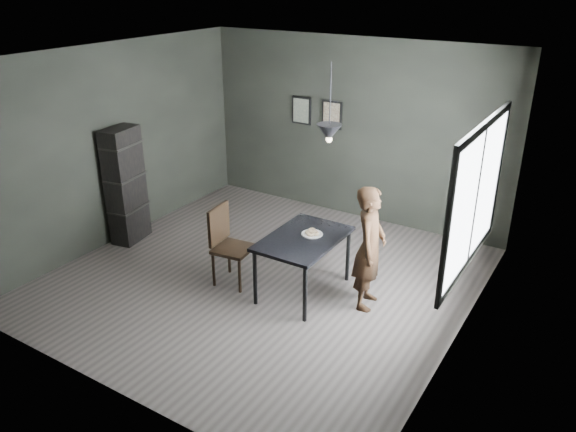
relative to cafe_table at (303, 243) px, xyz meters
The scene contains 13 objects.
ground 0.90m from the cafe_table, behind, with size 5.00×5.00×0.00m, color #383331.
back_wall 2.67m from the cafe_table, 103.50° to the left, with size 5.00×0.10×2.80m, color black.
ceiling 2.21m from the cafe_table, behind, with size 5.00×5.00×0.02m.
window_assembly 2.10m from the cafe_table, ahead, with size 0.04×1.96×1.56m.
cafe_table is the anchor object (origin of this frame).
white_plate 0.15m from the cafe_table, 61.81° to the left, with size 0.23×0.23×0.01m, color white.
donut_pile 0.17m from the cafe_table, 61.81° to the left, with size 0.18×0.18×0.07m.
woman 0.81m from the cafe_table, 11.29° to the left, with size 0.55×0.36×1.50m, color black.
wood_chair 0.99m from the cafe_table, 164.03° to the right, with size 0.49×0.49×1.02m.
shelf_unit 2.93m from the cafe_table, behind, with size 0.32×0.56×1.69m, color black.
pendant_lamp 1.41m from the cafe_table, 21.80° to the left, with size 0.28×0.28×0.86m.
framed_print_left 3.03m from the cafe_table, 121.30° to the left, with size 0.34×0.04×0.44m.
framed_print_right 2.80m from the cafe_table, 111.06° to the left, with size 0.34×0.04×0.44m.
Camera 1 is at (3.62, -5.21, 3.70)m, focal length 35.00 mm.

